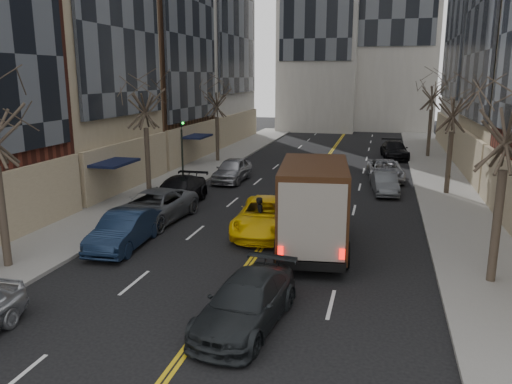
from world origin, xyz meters
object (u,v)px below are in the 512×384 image
taxi (266,216)px  pedestrian (260,216)px  ups_truck (314,206)px  observer_sedan (246,302)px

taxi → pedestrian: (-0.18, -0.35, 0.09)m
ups_truck → pedestrian: (-2.66, 1.53, -1.03)m
taxi → pedestrian: size_ratio=3.22×
ups_truck → observer_sedan: size_ratio=1.40×
pedestrian → observer_sedan: bearing=172.5°
ups_truck → taxi: (-2.48, 1.88, -1.13)m
observer_sedan → taxi: (-1.50, 8.88, 0.08)m
observer_sedan → pedestrian: (-1.68, 8.54, 0.17)m
observer_sedan → taxi: taxi is taller
taxi → ups_truck: bearing=-41.4°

